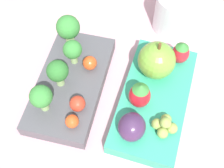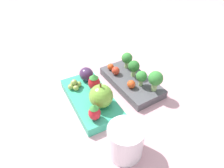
{
  "view_description": "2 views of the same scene",
  "coord_description": "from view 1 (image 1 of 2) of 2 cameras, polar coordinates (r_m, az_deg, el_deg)",
  "views": [
    {
      "loc": [
        -0.24,
        -0.08,
        0.45
      ],
      "look_at": [
        0.01,
        0.0,
        0.03
      ],
      "focal_mm": 50.0,
      "sensor_mm": 36.0,
      "label": 1
    },
    {
      "loc": [
        0.39,
        -0.2,
        0.39
      ],
      "look_at": [
        0.01,
        0.0,
        0.03
      ],
      "focal_mm": 32.0,
      "sensor_mm": 36.0,
      "label": 2
    }
  ],
  "objects": [
    {
      "name": "cherry_tomato_1",
      "position": [
        0.51,
        -4.08,
        3.85
      ],
      "size": [
        0.02,
        0.02,
        0.02
      ],
      "color": "#DB4C1E",
      "rests_on": "bento_box_savoury"
    },
    {
      "name": "broccoli_floret_1",
      "position": [
        0.5,
        -7.23,
        6.15
      ],
      "size": [
        0.03,
        0.03,
        0.05
      ],
      "color": "#93B770",
      "rests_on": "bento_box_savoury"
    },
    {
      "name": "broccoli_floret_0",
      "position": [
        0.48,
        -9.91,
        2.24
      ],
      "size": [
        0.03,
        0.03,
        0.05
      ],
      "color": "#93B770",
      "rests_on": "bento_box_savoury"
    },
    {
      "name": "bento_box_fruit",
      "position": [
        0.5,
        7.7,
        -2.81
      ],
      "size": [
        0.21,
        0.1,
        0.02
      ],
      "color": "#33A87F",
      "rests_on": "ground_plane"
    },
    {
      "name": "plum",
      "position": [
        0.44,
        3.64,
        -7.84
      ],
      "size": [
        0.04,
        0.04,
        0.04
      ],
      "color": "#42284C",
      "rests_on": "bento_box_fruit"
    },
    {
      "name": "grape_cluster",
      "position": [
        0.46,
        9.59,
        -7.48
      ],
      "size": [
        0.04,
        0.04,
        0.03
      ],
      "color": "#8EA84C",
      "rests_on": "bento_box_fruit"
    },
    {
      "name": "cherry_tomato_2",
      "position": [
        0.46,
        -7.33,
        -6.78
      ],
      "size": [
        0.02,
        0.02,
        0.02
      ],
      "color": "#DB4C1E",
      "rests_on": "bento_box_savoury"
    },
    {
      "name": "ground_plane",
      "position": [
        0.51,
        -0.21,
        -2.7
      ],
      "size": [
        4.0,
        4.0,
        0.0
      ],
      "primitive_type": "plane",
      "color": "#C6939E"
    },
    {
      "name": "broccoli_floret_2",
      "position": [
        0.46,
        -12.83,
        -2.34
      ],
      "size": [
        0.03,
        0.03,
        0.05
      ],
      "color": "#93B770",
      "rests_on": "bento_box_savoury"
    },
    {
      "name": "broccoli_floret_3",
      "position": [
        0.52,
        -8.02,
        10.1
      ],
      "size": [
        0.04,
        0.04,
        0.06
      ],
      "color": "#93B770",
      "rests_on": "bento_box_savoury"
    },
    {
      "name": "cherry_tomato_0",
      "position": [
        0.47,
        -6.32,
        -3.58
      ],
      "size": [
        0.02,
        0.02,
        0.02
      ],
      "color": "red",
      "rests_on": "bento_box_savoury"
    },
    {
      "name": "strawberry_1",
      "position": [
        0.46,
        5.1,
        -1.96
      ],
      "size": [
        0.03,
        0.03,
        0.05
      ],
      "color": "red",
      "rests_on": "bento_box_fruit"
    },
    {
      "name": "drinking_cup",
      "position": [
        0.59,
        11.5,
        12.74
      ],
      "size": [
        0.07,
        0.07,
        0.08
      ],
      "color": "white",
      "rests_on": "ground_plane"
    },
    {
      "name": "strawberry_0",
      "position": [
        0.52,
        12.45,
        5.67
      ],
      "size": [
        0.03,
        0.03,
        0.04
      ],
      "color": "red",
      "rests_on": "bento_box_fruit"
    },
    {
      "name": "bento_box_savoury",
      "position": [
        0.52,
        -7.46,
        0.08
      ],
      "size": [
        0.21,
        0.12,
        0.02
      ],
      "color": "#4C4C51",
      "rests_on": "ground_plane"
    },
    {
      "name": "apple",
      "position": [
        0.49,
        8.17,
        4.31
      ],
      "size": [
        0.06,
        0.06,
        0.07
      ],
      "color": "#70A838",
      "rests_on": "bento_box_fruit"
    }
  ]
}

